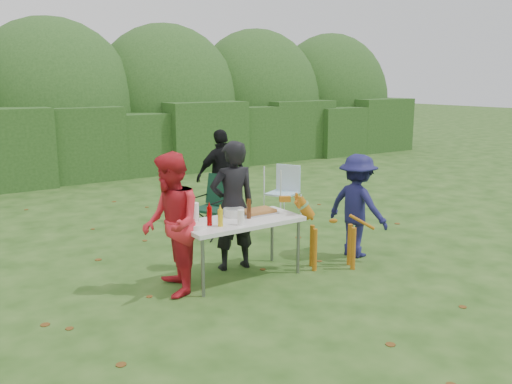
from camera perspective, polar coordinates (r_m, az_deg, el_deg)
ground at (r=6.77m, az=1.16°, el=-9.06°), size 80.00×80.00×0.00m
hedge_row at (r=13.74m, az=-18.62°, el=4.69°), size 22.00×1.40×1.70m
shrub_backdrop at (r=15.22m, az=-20.48°, el=8.04°), size 20.00×2.60×3.20m
folding_table at (r=6.59m, az=-1.65°, el=-3.35°), size 1.50×0.70×0.74m
person_cook at (r=6.89m, az=-2.47°, el=-1.45°), size 0.66×0.49×1.66m
person_red_jacket at (r=6.15m, az=-8.93°, el=-3.39°), size 0.82×0.93×1.63m
person_black_puffy at (r=9.19m, az=-3.59°, el=1.67°), size 0.96×0.46×1.59m
child at (r=7.54m, az=10.62°, el=-1.43°), size 0.68×1.00×1.42m
dog at (r=7.05m, az=8.10°, el=-4.21°), size 1.08×0.83×0.96m
camping_chair at (r=8.51m, az=-4.60°, el=-1.40°), size 0.78×0.78×0.94m
lawn_chair at (r=9.64m, az=2.81°, el=0.10°), size 0.72×0.72×0.91m
food_tray at (r=6.85m, az=0.25°, el=-2.21°), size 0.45×0.30×0.02m
focaccia_bread at (r=6.85m, az=0.25°, el=-1.99°), size 0.40×0.26×0.04m
mustard_bottle at (r=6.27m, az=-3.77°, el=-2.73°), size 0.06×0.06×0.20m
ketchup_bottle at (r=6.32m, az=-4.92°, el=-2.54°), size 0.06×0.06×0.22m
beer_bottle at (r=6.60m, az=-0.76°, el=-1.78°), size 0.06×0.06×0.24m
paper_towel_roll at (r=6.36m, az=-6.56°, el=-2.30°), size 0.12×0.12×0.26m
cup_stack at (r=6.32m, az=-1.61°, el=-2.68°), size 0.08×0.08×0.18m
pasta_bowl at (r=6.72m, az=-2.35°, el=-2.15°), size 0.26×0.26×0.10m
plate_stack at (r=6.23m, az=-6.31°, el=-3.57°), size 0.24×0.24×0.05m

